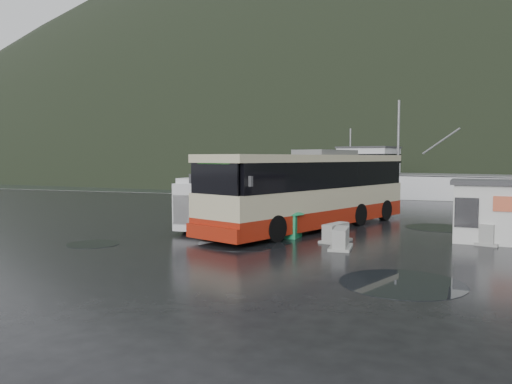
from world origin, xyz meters
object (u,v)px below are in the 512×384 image
(jersey_barrier_a, at_px, (336,242))
(jersey_barrier_c, at_px, (490,244))
(jersey_barrier_b, at_px, (341,249))
(dome_tent, at_px, (214,233))
(fishing_trawler, at_px, (429,195))
(ticket_kiosk, at_px, (492,242))
(waste_bin_left, at_px, (246,232))
(coach_bus, at_px, (312,228))
(white_van, at_px, (221,228))
(waste_bin_right, at_px, (287,237))

(jersey_barrier_a, height_order, jersey_barrier_c, jersey_barrier_c)
(jersey_barrier_c, bearing_deg, jersey_barrier_b, -150.25)
(dome_tent, xyz_separation_m, fishing_trawler, (9.02, 27.79, 0.00))
(ticket_kiosk, bearing_deg, waste_bin_left, -172.15)
(coach_bus, xyz_separation_m, white_van, (-4.24, -1.45, 0.00))
(coach_bus, height_order, jersey_barrier_a, coach_bus)
(jersey_barrier_b, bearing_deg, jersey_barrier_a, 107.50)
(fishing_trawler, bearing_deg, jersey_barrier_a, -81.33)
(waste_bin_right, bearing_deg, fishing_trawler, 78.62)
(white_van, height_order, ticket_kiosk, white_van)
(waste_bin_left, relative_size, waste_bin_right, 0.92)
(waste_bin_left, bearing_deg, dome_tent, -139.51)
(dome_tent, distance_m, jersey_barrier_b, 6.35)
(waste_bin_right, distance_m, jersey_barrier_a, 2.22)
(waste_bin_right, height_order, jersey_barrier_c, waste_bin_right)
(coach_bus, distance_m, ticket_kiosk, 8.00)
(jersey_barrier_a, bearing_deg, coach_bus, 116.50)
(white_van, height_order, fishing_trawler, fishing_trawler)
(ticket_kiosk, relative_size, jersey_barrier_a, 2.13)
(waste_bin_right, bearing_deg, jersey_barrier_b, -36.23)
(waste_bin_left, distance_m, fishing_trawler, 27.90)
(coach_bus, relative_size, waste_bin_right, 9.25)
(waste_bin_left, bearing_deg, fishing_trawler, 73.69)
(white_van, distance_m, ticket_kiosk, 12.08)
(dome_tent, height_order, jersey_barrier_b, dome_tent)
(waste_bin_right, relative_size, ticket_kiosk, 0.45)
(jersey_barrier_a, height_order, jersey_barrier_b, jersey_barrier_b)
(jersey_barrier_a, bearing_deg, waste_bin_right, 167.82)
(jersey_barrier_b, bearing_deg, waste_bin_right, 143.77)
(white_van, distance_m, waste_bin_right, 4.27)
(jersey_barrier_b, height_order, jersey_barrier_c, jersey_barrier_c)
(coach_bus, bearing_deg, white_van, -139.19)
(waste_bin_left, bearing_deg, jersey_barrier_b, -30.33)
(waste_bin_right, bearing_deg, dome_tent, -178.77)
(ticket_kiosk, height_order, jersey_barrier_a, ticket_kiosk)
(fishing_trawler, bearing_deg, waste_bin_right, -85.82)
(waste_bin_left, relative_size, dome_tent, 0.53)
(dome_tent, xyz_separation_m, jersey_barrier_c, (11.51, 1.25, 0.00))
(waste_bin_right, height_order, fishing_trawler, fishing_trawler)
(white_van, distance_m, jersey_barrier_b, 7.49)
(ticket_kiosk, bearing_deg, white_van, -176.50)
(coach_bus, xyz_separation_m, ticket_kiosk, (7.84, -1.57, 0.00))
(waste_bin_left, height_order, fishing_trawler, fishing_trawler)
(waste_bin_right, height_order, ticket_kiosk, ticket_kiosk)
(ticket_kiosk, relative_size, fishing_trawler, 0.13)
(dome_tent, bearing_deg, jersey_barrier_c, 6.19)
(white_van, bearing_deg, ticket_kiosk, 0.05)
(waste_bin_left, bearing_deg, coach_bus, 40.90)
(white_van, xyz_separation_m, jersey_barrier_b, (6.53, -3.68, 0.00))
(jersey_barrier_a, relative_size, jersey_barrier_c, 0.90)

